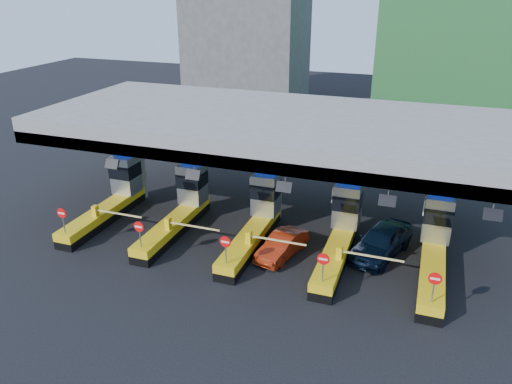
% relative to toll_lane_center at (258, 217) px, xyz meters
% --- Properties ---
extents(ground, '(120.00, 120.00, 0.00)m').
position_rel_toll_lane_center_xyz_m(ground, '(-0.00, -0.28, -1.40)').
color(ground, black).
rests_on(ground, ground).
extents(toll_canopy, '(28.00, 12.09, 7.00)m').
position_rel_toll_lane_center_xyz_m(toll_canopy, '(-0.00, 2.59, 4.74)').
color(toll_canopy, slate).
rests_on(toll_canopy, ground).
extents(toll_lane_far_left, '(4.43, 8.00, 4.16)m').
position_rel_toll_lane_center_xyz_m(toll_lane_far_left, '(-10.00, 0.00, 0.00)').
color(toll_lane_far_left, black).
rests_on(toll_lane_far_left, ground).
extents(toll_lane_left, '(4.43, 8.00, 4.16)m').
position_rel_toll_lane_center_xyz_m(toll_lane_left, '(-5.00, 0.00, 0.00)').
color(toll_lane_left, black).
rests_on(toll_lane_left, ground).
extents(toll_lane_center, '(4.43, 8.00, 4.16)m').
position_rel_toll_lane_center_xyz_m(toll_lane_center, '(0.00, 0.00, 0.00)').
color(toll_lane_center, black).
rests_on(toll_lane_center, ground).
extents(toll_lane_right, '(4.43, 8.00, 4.16)m').
position_rel_toll_lane_center_xyz_m(toll_lane_right, '(5.00, 0.00, 0.00)').
color(toll_lane_right, black).
rests_on(toll_lane_right, ground).
extents(toll_lane_far_right, '(4.43, 8.00, 4.16)m').
position_rel_toll_lane_center_xyz_m(toll_lane_far_right, '(10.00, 0.00, 0.00)').
color(toll_lane_far_right, black).
rests_on(toll_lane_far_right, ground).
extents(bg_building_concrete, '(14.00, 10.00, 18.00)m').
position_rel_toll_lane_center_xyz_m(bg_building_concrete, '(-14.00, 35.72, 7.60)').
color(bg_building_concrete, '#4C4C49').
rests_on(bg_building_concrete, ground).
extents(van, '(3.55, 5.48, 1.73)m').
position_rel_toll_lane_center_xyz_m(van, '(7.20, 0.41, -0.53)').
color(van, black).
rests_on(van, ground).
extents(red_car, '(2.26, 4.18, 1.31)m').
position_rel_toll_lane_center_xyz_m(red_car, '(1.99, -1.55, -0.74)').
color(red_car, maroon).
rests_on(red_car, ground).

